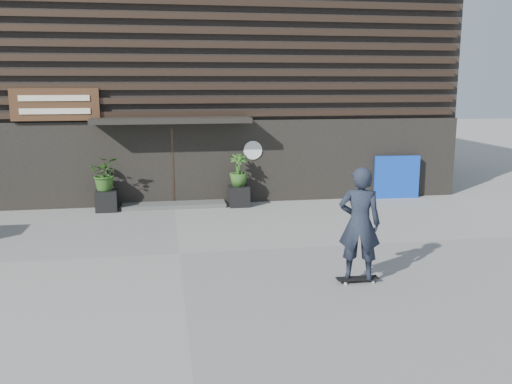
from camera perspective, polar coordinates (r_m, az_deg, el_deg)
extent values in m
plane|color=gray|center=(12.02, -7.93, -6.32)|extent=(80.00, 80.00, 0.00)
cube|color=#4A4A48|center=(16.45, -8.45, -1.32)|extent=(3.00, 0.80, 0.12)
cube|color=black|center=(16.29, -15.15, -0.86)|extent=(0.60, 0.60, 0.60)
imported|color=#2D591E|center=(16.15, -15.29, 1.85)|extent=(0.86, 0.75, 0.96)
cube|color=black|center=(16.35, -1.79, -0.42)|extent=(0.60, 0.60, 0.60)
imported|color=#2D591E|center=(16.21, -1.81, 2.28)|extent=(0.54, 0.54, 0.96)
cube|color=#0E39B6|center=(17.96, 14.33, 1.50)|extent=(1.44, 0.19, 1.35)
cube|color=black|center=(21.47, -9.10, 12.17)|extent=(18.00, 10.00, 8.00)
cube|color=black|center=(16.58, -8.60, 2.95)|extent=(18.00, 0.12, 2.50)
cube|color=#38281E|center=(16.37, -8.74, 7.95)|extent=(17.60, 0.08, 0.18)
cube|color=#38281E|center=(16.36, -8.78, 9.32)|extent=(17.60, 0.08, 0.18)
cube|color=#38281E|center=(16.35, -8.82, 10.70)|extent=(17.60, 0.08, 0.18)
cube|color=#38281E|center=(16.35, -8.87, 12.07)|extent=(17.60, 0.08, 0.18)
cube|color=#38281E|center=(16.36, -8.91, 13.44)|extent=(17.60, 0.08, 0.18)
cube|color=#38281E|center=(16.38, -8.95, 14.81)|extent=(17.60, 0.08, 0.18)
cube|color=#38281E|center=(16.41, -8.99, 16.18)|extent=(17.60, 0.08, 0.18)
cube|color=#38281E|center=(16.45, -9.04, 17.54)|extent=(17.60, 0.08, 0.18)
cube|color=#38281E|center=(16.50, -9.08, 18.89)|extent=(17.60, 0.08, 0.18)
cube|color=black|center=(16.00, -8.70, 7.34)|extent=(4.50, 1.00, 0.15)
cube|color=black|center=(16.75, -8.60, 2.69)|extent=(2.40, 0.30, 2.30)
cube|color=#38281E|center=(16.57, -8.58, 2.60)|extent=(0.06, 0.10, 2.30)
cube|color=#472B19|center=(16.54, -20.04, 8.48)|extent=(2.40, 0.10, 0.90)
cube|color=beige|center=(16.46, -20.13, 9.09)|extent=(1.90, 0.02, 0.16)
cube|color=beige|center=(16.48, -20.04, 7.84)|extent=(1.90, 0.02, 0.16)
cylinder|color=white|center=(16.66, -0.33, 4.34)|extent=(0.56, 0.03, 0.56)
cube|color=black|center=(10.40, 10.43, -8.74)|extent=(0.78, 0.20, 0.02)
cylinder|color=#B3B2AD|center=(10.25, 9.23, -9.34)|extent=(0.06, 0.03, 0.06)
cylinder|color=beige|center=(10.43, 8.87, -8.97)|extent=(0.06, 0.03, 0.06)
cylinder|color=#A8A9A4|center=(10.42, 11.97, -9.09)|extent=(0.06, 0.03, 0.06)
cylinder|color=beige|center=(10.60, 11.57, -8.73)|extent=(0.06, 0.03, 0.06)
imported|color=black|center=(10.10, 10.64, -3.20)|extent=(0.87, 0.72, 2.05)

